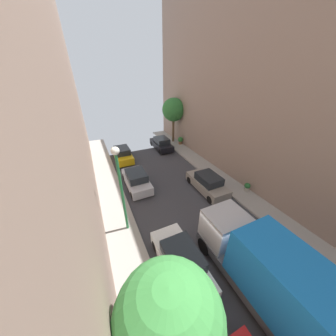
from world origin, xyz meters
name	(u,v)px	position (x,y,z in m)	size (l,w,h in m)	color
ground	(220,248)	(0.00, 0.00, 0.00)	(32.00, 32.00, 0.00)	#38383D
sidewalk_left	(138,287)	(-5.00, 0.00, 0.07)	(2.00, 44.00, 0.15)	gray
sidewalk_right	(277,220)	(5.00, 0.00, 0.07)	(2.00, 44.00, 0.15)	gray
parked_car_left_3	(181,261)	(-2.70, -0.07, 0.72)	(1.78, 4.20, 1.57)	white
parked_car_left_4	(136,180)	(-2.70, 8.15, 0.72)	(1.78, 4.20, 1.57)	silver
parked_car_left_5	(122,154)	(-2.70, 14.05, 0.72)	(1.78, 4.20, 1.57)	gold
parked_car_right_1	(207,183)	(2.70, 5.06, 0.72)	(1.78, 4.20, 1.57)	gray
parked_car_right_2	(161,144)	(2.70, 15.17, 0.72)	(1.78, 4.20, 1.57)	black
delivery_truck	(266,271)	(0.00, -2.55, 1.79)	(2.26, 6.60, 3.38)	#4C4C51
street_tree_0	(169,318)	(-4.75, -2.94, 3.99)	(2.67, 2.67, 5.21)	brown
street_tree_1	(174,110)	(5.24, 16.81, 4.57)	(3.07, 3.07, 5.99)	brown
potted_plant_1	(247,187)	(5.61, 3.38, 0.56)	(0.48, 0.48, 0.74)	#B2A899
potted_plant_2	(180,140)	(5.65, 15.35, 0.72)	(0.70, 0.70, 1.02)	brown
lamp_post	(120,180)	(-4.60, 3.70, 3.89)	(0.44, 0.44, 5.71)	#26723F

